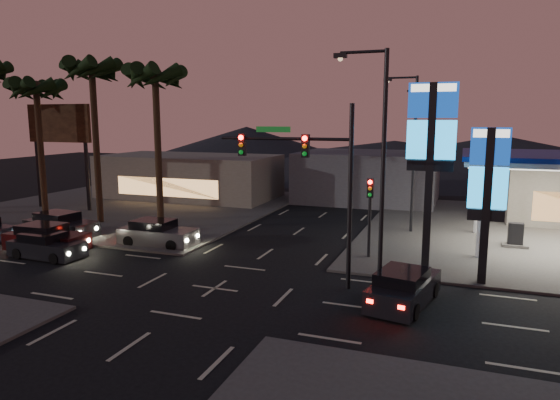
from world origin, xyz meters
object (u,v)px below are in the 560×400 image
at_px(pylon_sign_tall, 431,140).
at_px(car_lane_b_front, 157,234).
at_px(suv_station, 404,288).
at_px(car_lane_a_mid, 46,239).
at_px(pylon_sign_short, 488,182).
at_px(traffic_signal_mast, 311,169).
at_px(car_lane_a_front, 46,246).
at_px(car_lane_b_mid, 61,225).

xyz_separation_m(pylon_sign_tall, car_lane_b_front, (-15.17, 0.10, -5.69)).
relative_size(pylon_sign_tall, suv_station, 1.94).
bearing_deg(car_lane_a_mid, car_lane_b_front, 31.88).
relative_size(pylon_sign_tall, pylon_sign_short, 1.29).
distance_m(traffic_signal_mast, car_lane_a_front, 15.24).
bearing_deg(car_lane_a_front, traffic_signal_mast, 2.63).
bearing_deg(car_lane_a_front, suv_station, -1.24).
height_order(car_lane_a_front, suv_station, suv_station).
distance_m(pylon_sign_short, suv_station, 6.15).
distance_m(car_lane_a_mid, suv_station, 19.86).
distance_m(car_lane_b_mid, suv_station, 22.06).
height_order(pylon_sign_short, car_lane_a_front, pylon_sign_short).
xyz_separation_m(pylon_sign_short, car_lane_a_mid, (-22.83, -2.11, -3.95)).
xyz_separation_m(car_lane_a_mid, suv_station, (19.81, -1.47, -0.03)).
relative_size(car_lane_a_front, car_lane_b_mid, 0.85).
distance_m(car_lane_a_front, suv_station, 18.74).
distance_m(pylon_sign_tall, car_lane_a_front, 20.53).
xyz_separation_m(traffic_signal_mast, suv_station, (4.22, -1.07, -4.55)).
height_order(pylon_sign_tall, pylon_sign_short, pylon_sign_tall).
relative_size(pylon_sign_short, car_lane_a_mid, 1.47).
bearing_deg(pylon_sign_short, car_lane_b_front, 176.43).
xyz_separation_m(pylon_sign_tall, car_lane_b_mid, (-22.13, -0.13, -5.67)).
relative_size(pylon_sign_tall, car_lane_b_mid, 1.82).
height_order(traffic_signal_mast, car_lane_a_mid, traffic_signal_mast).
bearing_deg(car_lane_b_mid, pylon_sign_tall, 0.35).
distance_m(pylon_sign_tall, traffic_signal_mast, 6.02).
relative_size(pylon_sign_short, car_lane_b_front, 1.50).
xyz_separation_m(car_lane_a_mid, car_lane_b_mid, (-1.80, 2.98, 0.02)).
xyz_separation_m(pylon_sign_short, traffic_signal_mast, (-7.24, -2.51, 0.57)).
bearing_deg(pylon_sign_tall, car_lane_a_mid, -171.30).
xyz_separation_m(pylon_sign_short, car_lane_a_front, (-21.76, -3.18, -4.03)).
bearing_deg(traffic_signal_mast, suv_station, -14.26).
bearing_deg(car_lane_b_mid, car_lane_b_front, 1.94).
xyz_separation_m(traffic_signal_mast, car_lane_b_front, (-10.42, 3.61, -4.53)).
height_order(pylon_sign_short, suv_station, pylon_sign_short).
bearing_deg(car_lane_b_front, car_lane_a_front, -133.70).
bearing_deg(car_lane_b_front, suv_station, -17.74).
bearing_deg(car_lane_b_front, pylon_sign_short, -3.57).
relative_size(car_lane_a_mid, car_lane_b_front, 1.02).
xyz_separation_m(car_lane_a_front, car_lane_b_mid, (-2.87, 4.04, 0.10)).
distance_m(pylon_sign_tall, suv_station, 7.34).
bearing_deg(pylon_sign_tall, traffic_signal_mast, -143.48).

